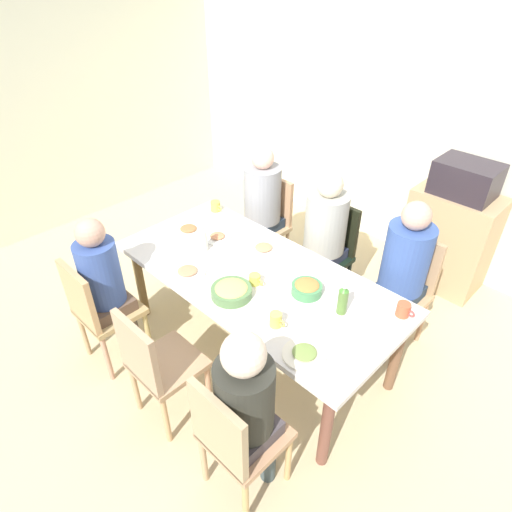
{
  "coord_description": "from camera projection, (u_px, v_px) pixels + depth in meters",
  "views": [
    {
      "loc": [
        1.7,
        -1.72,
        2.58
      ],
      "look_at": [
        0.0,
        0.0,
        0.87
      ],
      "focal_mm": 30.75,
      "sensor_mm": 36.0,
      "label": 1
    }
  ],
  "objects": [
    {
      "name": "ground_plane",
      "position": [
        256.0,
        346.0,
        3.46
      ],
      "size": [
        6.89,
        6.89,
        0.0
      ],
      "primitive_type": "plane",
      "color": "#CAB589"
    },
    {
      "name": "wall_back",
      "position": [
        420.0,
        121.0,
        3.94
      ],
      "size": [
        5.98,
        0.12,
        2.6
      ],
      "primitive_type": "cube",
      "color": "silver",
      "rests_on": "ground_plane"
    },
    {
      "name": "wall_left",
      "position": [
        48.0,
        103.0,
        4.39
      ],
      "size": [
        0.12,
        4.34,
        2.6
      ],
      "primitive_type": "cube",
      "color": "beige",
      "rests_on": "ground_plane"
    },
    {
      "name": "dining_table",
      "position": [
        256.0,
        282.0,
        3.09
      ],
      "size": [
        2.09,
        0.98,
        0.72
      ],
      "color": "silver",
      "rests_on": "ground_plane"
    },
    {
      "name": "chair_0",
      "position": [
        156.0,
        363.0,
        2.66
      ],
      "size": [
        0.4,
        0.4,
        0.9
      ],
      "color": "tan",
      "rests_on": "ground_plane"
    },
    {
      "name": "chair_1",
      "position": [
        98.0,
        309.0,
        3.06
      ],
      "size": [
        0.4,
        0.4,
        0.9
      ],
      "color": "tan",
      "rests_on": "ground_plane"
    },
    {
      "name": "person_1",
      "position": [
        104.0,
        281.0,
        3.0
      ],
      "size": [
        0.3,
        0.3,
        1.2
      ],
      "color": "brown",
      "rests_on": "ground_plane"
    },
    {
      "name": "chair_2",
      "position": [
        234.0,
        437.0,
        2.26
      ],
      "size": [
        0.4,
        0.4,
        0.9
      ],
      "color": "tan",
      "rests_on": "ground_plane"
    },
    {
      "name": "person_2",
      "position": [
        246.0,
        402.0,
        2.2
      ],
      "size": [
        0.3,
        0.3,
        1.18
      ],
      "color": "#3D4045",
      "rests_on": "ground_plane"
    },
    {
      "name": "chair_3",
      "position": [
        329.0,
        249.0,
        3.67
      ],
      "size": [
        0.4,
        0.4,
        0.9
      ],
      "color": "black",
      "rests_on": "ground_plane"
    },
    {
      "name": "person_3",
      "position": [
        325.0,
        229.0,
        3.49
      ],
      "size": [
        0.33,
        0.33,
        1.23
      ],
      "color": "#2D374E",
      "rests_on": "ground_plane"
    },
    {
      "name": "chair_4",
      "position": [
        404.0,
        286.0,
        3.27
      ],
      "size": [
        0.4,
        0.4,
        0.9
      ],
      "color": "tan",
      "rests_on": "ground_plane"
    },
    {
      "name": "person_4",
      "position": [
        404.0,
        265.0,
        3.09
      ],
      "size": [
        0.32,
        0.32,
        1.24
      ],
      "color": "#30394F",
      "rests_on": "ground_plane"
    },
    {
      "name": "chair_5",
      "position": [
        268.0,
        219.0,
        4.07
      ],
      "size": [
        0.4,
        0.4,
        0.9
      ],
      "color": "tan",
      "rests_on": "ground_plane"
    },
    {
      "name": "person_5",
      "position": [
        262.0,
        200.0,
        3.89
      ],
      "size": [
        0.33,
        0.33,
        1.24
      ],
      "color": "#26384F",
      "rests_on": "ground_plane"
    },
    {
      "name": "plate_0",
      "position": [
        217.0,
        237.0,
        3.4
      ],
      "size": [
        0.21,
        0.21,
        0.04
      ],
      "color": "silver",
      "rests_on": "dining_table"
    },
    {
      "name": "plate_1",
      "position": [
        304.0,
        354.0,
        2.43
      ],
      "size": [
        0.25,
        0.25,
        0.04
      ],
      "color": "beige",
      "rests_on": "dining_table"
    },
    {
      "name": "plate_2",
      "position": [
        188.0,
        272.0,
        3.04
      ],
      "size": [
        0.25,
        0.25,
        0.04
      ],
      "color": "white",
      "rests_on": "dining_table"
    },
    {
      "name": "plate_3",
      "position": [
        264.0,
        249.0,
        3.27
      ],
      "size": [
        0.23,
        0.23,
        0.04
      ],
      "color": "silver",
      "rests_on": "dining_table"
    },
    {
      "name": "plate_4",
      "position": [
        189.0,
        230.0,
        3.49
      ],
      "size": [
        0.24,
        0.24,
        0.04
      ],
      "color": "white",
      "rests_on": "dining_table"
    },
    {
      "name": "bowl_0",
      "position": [
        231.0,
        291.0,
        2.83
      ],
      "size": [
        0.27,
        0.27,
        0.08
      ],
      "color": "#557C48",
      "rests_on": "dining_table"
    },
    {
      "name": "bowl_1",
      "position": [
        307.0,
        288.0,
        2.85
      ],
      "size": [
        0.2,
        0.2,
        0.09
      ],
      "color": "#468652",
      "rests_on": "dining_table"
    },
    {
      "name": "cup_0",
      "position": [
        216.0,
        206.0,
        3.75
      ],
      "size": [
        0.12,
        0.08,
        0.09
      ],
      "color": "#DFC94A",
      "rests_on": "dining_table"
    },
    {
      "name": "cup_1",
      "position": [
        276.0,
        320.0,
        2.6
      ],
      "size": [
        0.11,
        0.07,
        0.09
      ],
      "color": "#E1CC55",
      "rests_on": "dining_table"
    },
    {
      "name": "cup_2",
      "position": [
        403.0,
        310.0,
        2.67
      ],
      "size": [
        0.12,
        0.08,
        0.09
      ],
      "color": "#D25535",
      "rests_on": "dining_table"
    },
    {
      "name": "cup_3",
      "position": [
        255.0,
        279.0,
        2.93
      ],
      "size": [
        0.11,
        0.08,
        0.07
      ],
      "color": "#DCCE4D",
      "rests_on": "dining_table"
    },
    {
      "name": "bottle_0",
      "position": [
        203.0,
        239.0,
        3.22
      ],
      "size": [
        0.07,
        0.07,
        0.21
      ],
      "color": "beige",
      "rests_on": "dining_table"
    },
    {
      "name": "bottle_1",
      "position": [
        343.0,
        300.0,
        2.67
      ],
      "size": [
        0.06,
        0.06,
        0.21
      ],
      "color": "#527733",
      "rests_on": "dining_table"
    },
    {
      "name": "side_cabinet",
      "position": [
        448.0,
        240.0,
        3.9
      ],
      "size": [
        0.7,
        0.44,
        0.9
      ],
      "primitive_type": "cube",
      "color": "tan",
      "rests_on": "ground_plane"
    },
    {
      "name": "microwave",
      "position": [
        466.0,
        179.0,
        3.56
      ],
      "size": [
        0.48,
        0.36,
        0.28
      ],
      "primitive_type": "cube",
      "color": "#2B242B",
      "rests_on": "side_cabinet"
    }
  ]
}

